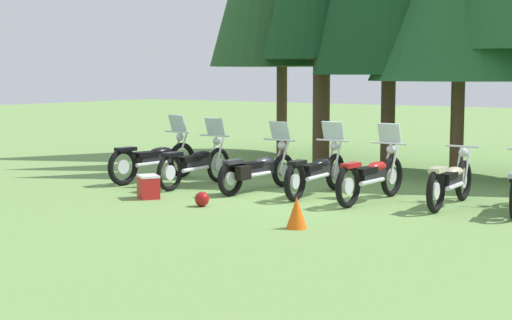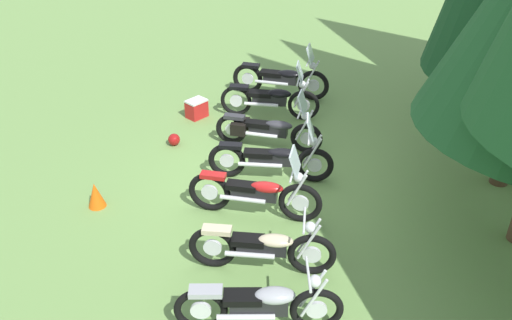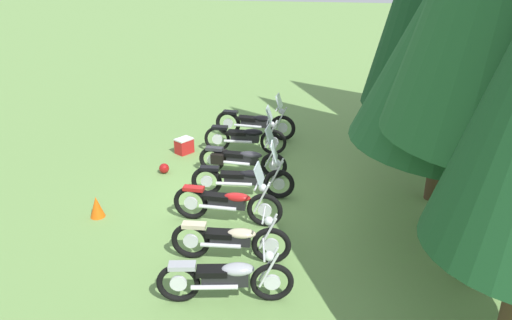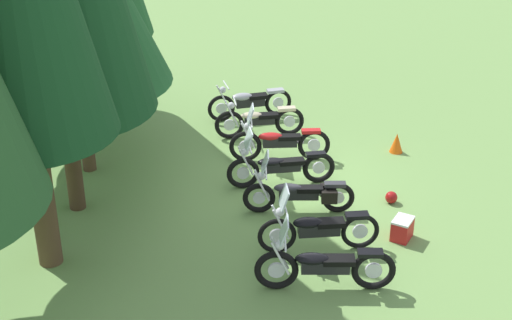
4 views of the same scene
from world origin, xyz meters
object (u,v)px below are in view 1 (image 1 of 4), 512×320
Objects in this scene: motorcycle_4 at (372,175)px; motorcycle_5 at (451,181)px; motorcycle_3 at (317,171)px; picnic_cooler at (148,187)px; motorcycle_2 at (257,169)px; dropped_helmet at (202,199)px; motorcycle_0 at (154,159)px; traffic_cone at (297,213)px; motorcycle_1 at (196,163)px.

motorcycle_5 is (1.35, 0.32, -0.03)m from motorcycle_4.
motorcycle_3 reaches higher than picnic_cooler.
motorcycle_4 is at bearing -98.91° from motorcycle_3.
dropped_helmet is at bearing -169.35° from motorcycle_2.
picnic_cooler is 2.21× the size of dropped_helmet.
motorcycle_0 is 5.89m from traffic_cone.
motorcycle_5 reaches higher than picnic_cooler.
motorcycle_3 is 9.32× the size of dropped_helmet.
motorcycle_0 is at bearing 90.99° from motorcycle_3.
motorcycle_3 is 2.57m from motorcycle_5.
motorcycle_1 is 4.07× the size of picnic_cooler.
motorcycle_4 reaches higher than motorcycle_3.
motorcycle_3 is at bearing 114.78° from traffic_cone.
picnic_cooler is (0.25, -1.72, -0.27)m from motorcycle_1.
motorcycle_1 is at bearing 146.97° from traffic_cone.
motorcycle_3 is 3.19m from picnic_cooler.
motorcycle_0 is 3.86m from motorcycle_3.
motorcycle_3 is at bearing 87.05° from motorcycle_4.
motorcycle_2 is 8.90× the size of dropped_helmet.
traffic_cone is at bearing -123.27° from motorcycle_1.
picnic_cooler reaches higher than dropped_helmet.
motorcycle_1 is at bearing 94.99° from motorcycle_3.
motorcycle_1 is 4.84× the size of traffic_cone.
motorcycle_3 is at bearing -81.96° from motorcycle_1.
picnic_cooler is at bearing -172.01° from motorcycle_1.
motorcycle_2 is 1.23m from motorcycle_3.
motorcycle_4 is 4.11m from picnic_cooler.
motorcycle_5 is 3.41m from traffic_cone.
motorcycle_0 is at bearing 95.35° from motorcycle_2.
motorcycle_4 reaches higher than motorcycle_2.
picnic_cooler is at bearing 112.21° from motorcycle_5.
dropped_helmet is (-3.56, -2.45, -0.32)m from motorcycle_5.
motorcycle_0 is 1.10× the size of motorcycle_5.
motorcycle_0 is 4.32× the size of picnic_cooler.
motorcycle_0 reaches higher than motorcycle_4.
motorcycle_2 is 2.01m from dropped_helmet.
motorcycle_2 is 3.75m from traffic_cone.
traffic_cone is at bearing -17.19° from dropped_helmet.
traffic_cone is at bearing -173.91° from motorcycle_4.
motorcycle_1 is at bearing 131.04° from dropped_helmet.
motorcycle_1 reaches higher than dropped_helmet.
motorcycle_3 reaches higher than traffic_cone.
motorcycle_1 is 2.51m from dropped_helmet.
motorcycle_5 is 5.46m from picnic_cooler.
motorcycle_2 is 0.97× the size of motorcycle_4.
picnic_cooler is at bearing -135.36° from motorcycle_0.
motorcycle_0 is 1.07× the size of motorcycle_2.
traffic_cone is at bearing 156.89° from motorcycle_5.
motorcycle_0 is at bearing 94.59° from motorcycle_4.
motorcycle_3 is 1.07× the size of motorcycle_5.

